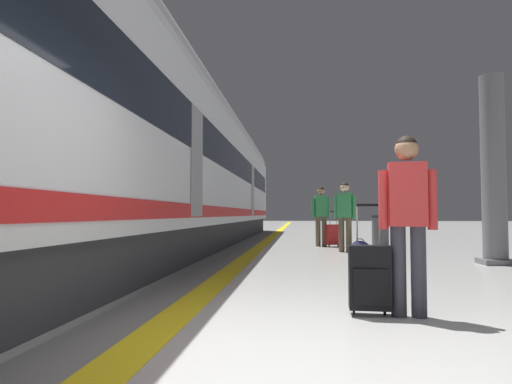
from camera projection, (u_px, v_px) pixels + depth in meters
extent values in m
plane|color=#B7B7B2|center=(286.00, 346.00, 3.23)|extent=(120.00, 120.00, 0.00)
cube|color=yellow|center=(260.00, 246.00, 13.27)|extent=(0.36, 80.00, 0.01)
cube|color=slate|center=(248.00, 246.00, 13.31)|extent=(0.71, 80.00, 0.01)
cube|color=#38383D|center=(177.00, 236.00, 12.41)|extent=(2.67, 25.69, 0.70)
cube|color=silver|center=(178.00, 170.00, 12.50)|extent=(2.90, 26.76, 2.90)
cylinder|color=silver|center=(178.00, 120.00, 12.56)|extent=(2.84, 26.23, 2.84)
cube|color=black|center=(178.00, 158.00, 12.51)|extent=(2.93, 25.15, 0.80)
cube|color=red|center=(177.00, 212.00, 12.44)|extent=(2.94, 26.23, 0.24)
cone|color=silver|center=(243.00, 198.00, 27.08)|extent=(2.75, 2.60, 2.75)
cube|color=gray|center=(197.00, 162.00, 8.35)|extent=(0.02, 0.90, 2.00)
cube|color=gray|center=(253.00, 190.00, 18.33)|extent=(0.02, 0.90, 2.00)
cylinder|color=#383842|center=(419.00, 272.00, 4.16)|extent=(0.14, 0.14, 0.83)
cylinder|color=#383842|center=(398.00, 271.00, 4.19)|extent=(0.14, 0.14, 0.83)
cube|color=red|center=(407.00, 194.00, 4.21)|extent=(0.35, 0.23, 0.59)
cylinder|color=red|center=(432.00, 200.00, 4.16)|extent=(0.09, 0.09, 0.55)
cylinder|color=red|center=(383.00, 200.00, 4.24)|extent=(0.09, 0.09, 0.55)
sphere|color=#A37556|center=(407.00, 149.00, 4.23)|extent=(0.22, 0.22, 0.22)
sphere|color=black|center=(406.00, 146.00, 4.23)|extent=(0.20, 0.20, 0.20)
cube|color=black|center=(369.00, 277.00, 4.23)|extent=(0.39, 0.24, 0.59)
cube|color=black|center=(371.00, 287.00, 4.11)|extent=(0.31, 0.03, 0.32)
cylinder|color=black|center=(385.00, 311.00, 4.26)|extent=(0.02, 0.06, 0.06)
cylinder|color=black|center=(354.00, 310.00, 4.30)|extent=(0.02, 0.06, 0.06)
cylinder|color=gray|center=(380.00, 225.00, 4.29)|extent=(0.02, 0.02, 0.38)
cylinder|color=gray|center=(357.00, 225.00, 4.33)|extent=(0.02, 0.02, 0.38)
cube|color=black|center=(368.00, 205.00, 4.32)|extent=(0.22, 0.04, 0.02)
cylinder|color=brown|center=(318.00, 231.00, 13.26)|extent=(0.14, 0.14, 0.87)
cylinder|color=brown|center=(324.00, 231.00, 13.28)|extent=(0.14, 0.14, 0.87)
cube|color=#338C4C|center=(321.00, 206.00, 13.30)|extent=(0.38, 0.27, 0.62)
cylinder|color=#338C4C|center=(313.00, 208.00, 13.29)|extent=(0.09, 0.09, 0.58)
cylinder|color=#338C4C|center=(328.00, 208.00, 13.33)|extent=(0.09, 0.09, 0.58)
sphere|color=#A37556|center=(321.00, 191.00, 13.33)|extent=(0.23, 0.23, 0.23)
sphere|color=black|center=(321.00, 190.00, 13.33)|extent=(0.21, 0.21, 0.21)
cube|color=#A51E1E|center=(333.00, 235.00, 13.12)|extent=(0.43, 0.34, 0.58)
cube|color=#A51E1E|center=(331.00, 237.00, 13.23)|extent=(0.30, 0.13, 0.32)
cylinder|color=black|center=(329.00, 246.00, 13.00)|extent=(0.04, 0.06, 0.06)
cylinder|color=black|center=(338.00, 246.00, 13.08)|extent=(0.04, 0.06, 0.06)
cylinder|color=gray|center=(330.00, 218.00, 13.06)|extent=(0.02, 0.02, 0.38)
cylinder|color=gray|center=(336.00, 218.00, 13.12)|extent=(0.02, 0.02, 0.38)
cube|color=black|center=(333.00, 211.00, 13.10)|extent=(0.21, 0.10, 0.02)
cylinder|color=brown|center=(341.00, 235.00, 11.29)|extent=(0.14, 0.14, 0.86)
cylinder|color=brown|center=(349.00, 235.00, 11.22)|extent=(0.14, 0.14, 0.86)
cube|color=#338C4C|center=(345.00, 205.00, 11.29)|extent=(0.39, 0.30, 0.61)
cylinder|color=#338C4C|center=(336.00, 207.00, 11.39)|extent=(0.09, 0.09, 0.57)
cylinder|color=#338C4C|center=(354.00, 207.00, 11.21)|extent=(0.09, 0.09, 0.57)
sphere|color=beige|center=(345.00, 187.00, 11.31)|extent=(0.23, 0.23, 0.23)
sphere|color=black|center=(345.00, 186.00, 11.31)|extent=(0.21, 0.21, 0.21)
ellipsoid|color=navy|center=(360.00, 247.00, 10.88)|extent=(0.44, 0.26, 0.30)
torus|color=navy|center=(360.00, 243.00, 10.89)|extent=(0.22, 0.02, 0.22)
cylinder|color=slate|center=(493.00, 169.00, 8.59)|extent=(0.44, 0.44, 3.60)
cube|color=slate|center=(496.00, 262.00, 8.50)|extent=(0.56, 0.56, 0.10)
cylinder|color=#4C4C51|center=(380.00, 233.00, 12.11)|extent=(0.44, 0.44, 0.85)
cylinder|color=#262628|center=(380.00, 216.00, 12.14)|extent=(0.46, 0.46, 0.06)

